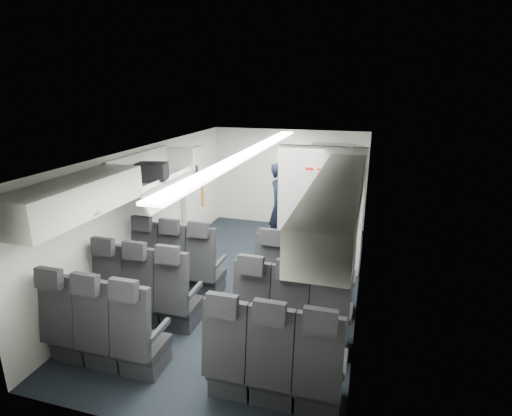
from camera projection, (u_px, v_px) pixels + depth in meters
The scene contains 14 objects.
cabin_shell at pixel (249, 217), 6.12m from camera, with size 3.41×6.01×2.16m.
seat_row_front at pixel (238, 275), 5.84m from camera, with size 3.33×0.56×1.24m.
seat_row_mid at pixel (215, 306), 5.01m from camera, with size 3.33×0.56×1.24m.
seat_row_rear at pixel (184, 350), 4.19m from camera, with size 3.33×0.56×1.24m.
overhead_bin_left_rear at pixel (75, 198), 4.44m from camera, with size 0.53×1.80×0.40m.
overhead_bin_left_front_open at pixel (154, 176), 6.09m from camera, with size 0.64×1.70×0.72m.
overhead_bin_right_rear at pixel (329, 221), 3.69m from camera, with size 0.53×1.80×0.40m.
overhead_bin_right_front at pixel (343, 179), 5.30m from camera, with size 0.53×1.70×0.40m.
bulkhead_partition at pixel (319, 210), 6.60m from camera, with size 1.40×0.15×2.13m.
galley_unit at pixel (330, 190), 8.41m from camera, with size 0.85×0.52×1.90m.
boarding_door at pixel (194, 194), 8.03m from camera, with size 0.12×1.27×1.86m.
flight_attendant at pixel (280, 206), 7.68m from camera, with size 0.61×0.40×1.67m, color black.
carry_on_bag at pixel (152, 171), 5.93m from camera, with size 0.43×0.30×0.26m, color black.
papers at pixel (290, 197), 7.52m from camera, with size 0.21×0.02×0.15m, color white.
Camera 1 is at (1.72, -5.54, 3.06)m, focal length 28.00 mm.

